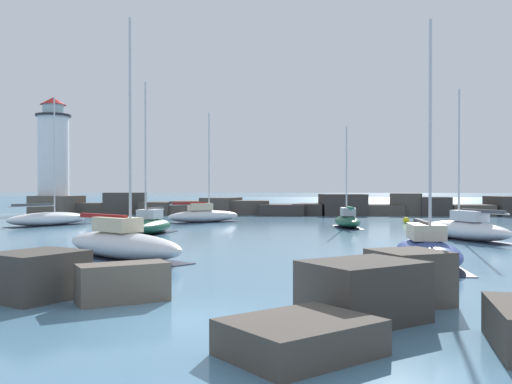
% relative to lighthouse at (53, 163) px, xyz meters
% --- Properties ---
extents(ground_plane, '(600.00, 600.00, 0.00)m').
position_rel_lighthouse_xyz_m(ground_plane, '(27.55, -51.88, -6.03)').
color(ground_plane, teal).
extents(open_sea_beyond, '(400.00, 116.00, 0.01)m').
position_rel_lighthouse_xyz_m(open_sea_beyond, '(27.55, 60.17, -6.03)').
color(open_sea_beyond, teal).
rests_on(open_sea_beyond, ground).
extents(breakwater_jetty, '(61.64, 7.24, 2.54)m').
position_rel_lighthouse_xyz_m(breakwater_jetty, '(28.55, 0.37, -5.11)').
color(breakwater_jetty, brown).
rests_on(breakwater_jetty, ground).
extents(lighthouse, '(4.83, 4.83, 13.90)m').
position_rel_lighthouse_xyz_m(lighthouse, '(0.00, 0.00, 0.00)').
color(lighthouse, gray).
rests_on(lighthouse, ground).
extents(foreground_rocks, '(16.10, 8.00, 1.46)m').
position_rel_lighthouse_xyz_m(foreground_rocks, '(30.50, -51.64, -5.44)').
color(foreground_rocks, '#4C443D').
rests_on(foreground_rocks, ground).
extents(sailboat_moored_0, '(7.53, 6.36, 10.63)m').
position_rel_lighthouse_xyz_m(sailboat_moored_0, '(22.13, -40.58, -5.33)').
color(sailboat_moored_0, silver).
rests_on(sailboat_moored_0, ground).
extents(sailboat_moored_1, '(2.34, 5.86, 8.02)m').
position_rel_lighthouse_xyz_m(sailboat_moored_1, '(33.42, -19.88, -5.45)').
color(sailboat_moored_1, '#195138').
rests_on(sailboat_moored_1, ground).
extents(sailboat_moored_2, '(5.51, 7.16, 10.72)m').
position_rel_lighthouse_xyz_m(sailboat_moored_2, '(8.91, -20.02, -5.43)').
color(sailboat_moored_2, white).
rests_on(sailboat_moored_2, ground).
extents(sailboat_moored_3, '(2.92, 6.26, 10.22)m').
position_rel_lighthouse_xyz_m(sailboat_moored_3, '(19.54, -27.47, -5.40)').
color(sailboat_moored_3, '#195138').
rests_on(sailboat_moored_3, ground).
extents(sailboat_moored_5, '(5.05, 7.32, 9.20)m').
position_rel_lighthouse_xyz_m(sailboat_moored_5, '(39.84, -29.87, -5.36)').
color(sailboat_moored_5, white).
rests_on(sailboat_moored_5, ground).
extents(sailboat_moored_7, '(2.44, 6.65, 9.90)m').
position_rel_lighthouse_xyz_m(sailboat_moored_7, '(35.27, -41.47, -5.41)').
color(sailboat_moored_7, navy).
rests_on(sailboat_moored_7, ground).
extents(sailboat_moored_8, '(6.63, 5.74, 9.93)m').
position_rel_lighthouse_xyz_m(sailboat_moored_8, '(20.88, -14.50, -5.37)').
color(sailboat_moored_8, silver).
rests_on(sailboat_moored_8, ground).
extents(mooring_buoy_orange_near, '(0.61, 0.61, 0.81)m').
position_rel_lighthouse_xyz_m(mooring_buoy_orange_near, '(41.97, -17.49, -5.73)').
color(mooring_buoy_orange_near, red).
rests_on(mooring_buoy_orange_near, ground).
extents(mooring_buoy_far_side, '(0.56, 0.56, 0.76)m').
position_rel_lighthouse_xyz_m(mooring_buoy_far_side, '(38.91, -14.12, -5.75)').
color(mooring_buoy_far_side, yellow).
rests_on(mooring_buoy_far_side, ground).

